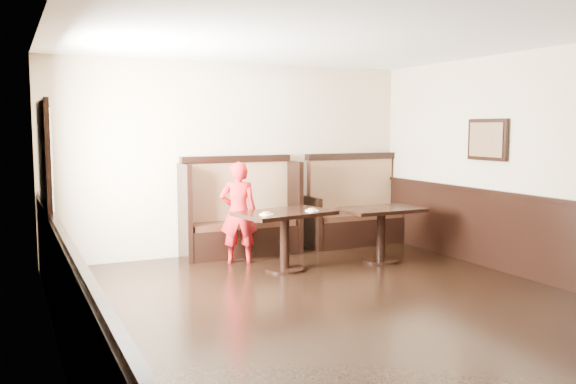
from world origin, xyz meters
TOP-DOWN VIEW (x-y plane):
  - ground at (0.00, 0.00)m, footprint 7.00×7.00m
  - room_shell at (-0.30, 0.28)m, footprint 7.00×7.00m
  - booth_main at (0.00, 3.30)m, footprint 1.75×0.72m
  - booth_neighbor at (1.95, 3.29)m, footprint 1.65×0.72m
  - table_main at (0.18, 2.12)m, footprint 1.35×0.99m
  - table_neighbor at (1.61, 2.02)m, footprint 1.09×0.72m
  - child at (-0.22, 2.78)m, footprint 0.60×0.49m
  - pizza_plate_left at (-0.16, 1.93)m, footprint 0.18×0.18m
  - pizza_plate_right at (0.52, 2.01)m, footprint 0.18×0.18m

SIDE VIEW (x-z plane):
  - ground at x=0.00m, z-range 0.00..0.00m
  - booth_neighbor at x=1.95m, z-range -0.24..1.21m
  - booth_main at x=0.00m, z-range -0.20..1.25m
  - table_neighbor at x=1.61m, z-range 0.19..0.94m
  - table_main at x=0.18m, z-range 0.21..0.98m
  - room_shell at x=-0.30m, z-range -2.83..4.17m
  - child at x=-0.22m, z-range 0.00..1.40m
  - pizza_plate_right at x=0.52m, z-range 0.77..0.81m
  - pizza_plate_left at x=-0.16m, z-range 0.77..0.81m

